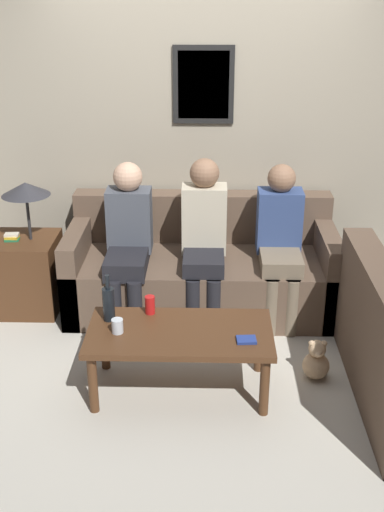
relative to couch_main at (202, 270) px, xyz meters
name	(u,v)px	position (x,y,z in m)	size (l,w,h in m)	color
ground_plane	(200,337)	(0.00, -0.53, -0.30)	(16.00, 16.00, 0.00)	beige
wall_back	(203,134)	(0.00, 0.48, 1.00)	(9.00, 0.08, 2.60)	#9E937F
couch_main	(202,270)	(0.00, 0.00, 0.00)	(2.10, 0.91, 0.86)	brown
coffee_table	(180,338)	(-0.12, -1.20, 0.08)	(1.17, 0.60, 0.44)	#4C2D19
side_table_with_lamp	(27,267)	(-1.39, -0.10, 0.06)	(0.51, 0.51, 1.06)	#4C2D19
wine_bottle	(109,303)	(-0.58, -1.07, 0.26)	(0.08, 0.08, 0.32)	black
drinking_glass	(117,326)	(-0.51, -1.23, 0.18)	(0.07, 0.07, 0.09)	silver
book_stack	(246,340)	(0.29, -1.31, 0.15)	(0.13, 0.10, 0.02)	navy
soda_can	(150,305)	(-0.33, -0.97, 0.20)	(0.07, 0.07, 0.12)	red
person_left	(128,237)	(-0.56, -0.17, 0.36)	(0.34, 0.65, 1.21)	black
person_middle	(204,234)	(0.02, -0.16, 0.38)	(0.34, 0.60, 1.24)	black
person_right	(280,237)	(0.60, -0.14, 0.35)	(0.34, 0.60, 1.19)	#756651
teddy_bear	(316,362)	(0.78, -1.03, -0.18)	(0.18, 0.18, 0.28)	tan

